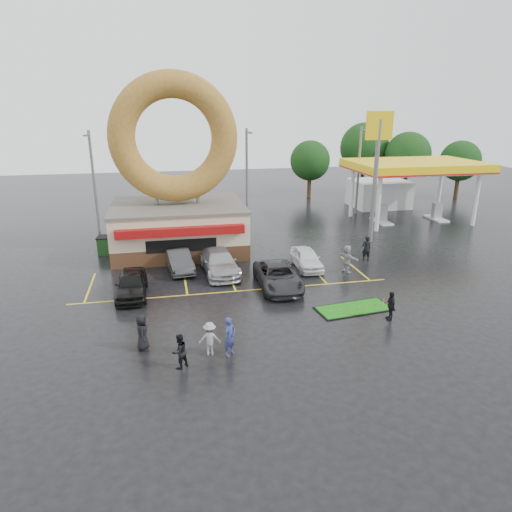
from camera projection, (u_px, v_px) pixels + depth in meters
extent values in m
plane|color=black|center=(246.00, 315.00, 25.22)|extent=(120.00, 120.00, 0.00)
cube|color=#472B19|center=(180.00, 242.00, 36.54)|extent=(10.00, 8.00, 1.20)
cube|color=beige|center=(178.00, 221.00, 35.99)|extent=(10.00, 8.00, 2.30)
cube|color=#59544C|center=(178.00, 205.00, 35.60)|extent=(10.20, 8.20, 0.20)
cube|color=maroon|center=(181.00, 232.00, 31.92)|extent=(9.00, 0.60, 0.60)
cylinder|color=slate|center=(156.00, 197.00, 35.08)|extent=(0.30, 0.30, 1.20)
cylinder|color=slate|center=(198.00, 195.00, 35.69)|extent=(0.30, 0.30, 1.20)
torus|color=brown|center=(174.00, 138.00, 34.00)|extent=(9.60, 2.00, 9.60)
cylinder|color=silver|center=(378.00, 204.00, 41.26)|extent=(0.40, 0.40, 5.00)
cylinder|color=silver|center=(476.00, 200.00, 43.18)|extent=(0.40, 0.40, 5.00)
cylinder|color=silver|center=(352.00, 193.00, 46.84)|extent=(0.40, 0.40, 5.00)
cylinder|color=silver|center=(440.00, 189.00, 48.76)|extent=(0.40, 0.40, 5.00)
cube|color=silver|center=(415.00, 168.00, 44.15)|extent=(12.00, 8.00, 0.50)
cube|color=yellow|center=(415.00, 165.00, 44.05)|extent=(12.30, 8.30, 0.70)
cube|color=#99999E|center=(382.00, 213.00, 44.94)|extent=(0.90, 0.60, 1.60)
cube|color=#99999E|center=(437.00, 211.00, 46.09)|extent=(0.90, 0.60, 1.60)
cube|color=silver|center=(379.00, 193.00, 51.83)|extent=(6.00, 5.00, 3.00)
cylinder|color=slate|center=(375.00, 183.00, 37.30)|extent=(0.36, 0.36, 10.00)
cube|color=yellow|center=(380.00, 126.00, 35.89)|extent=(2.20, 0.30, 2.20)
cylinder|color=slate|center=(94.00, 182.00, 40.49)|extent=(0.24, 0.24, 9.00)
cylinder|color=slate|center=(87.00, 134.00, 38.24)|extent=(0.12, 2.00, 0.12)
cube|color=slate|center=(85.00, 136.00, 37.33)|extent=(0.40, 0.18, 0.12)
cylinder|color=slate|center=(247.00, 176.00, 44.10)|extent=(0.24, 0.24, 9.00)
cylinder|color=slate|center=(248.00, 132.00, 41.86)|extent=(0.12, 2.00, 0.12)
cube|color=slate|center=(251.00, 133.00, 40.94)|extent=(0.40, 0.18, 0.12)
cylinder|color=slate|center=(358.00, 171.00, 47.34)|extent=(0.24, 0.24, 9.00)
cylinder|color=slate|center=(366.00, 130.00, 45.09)|extent=(0.12, 2.00, 0.12)
cube|color=slate|center=(370.00, 131.00, 44.17)|extent=(0.40, 0.18, 0.12)
cylinder|color=#332114|center=(405.00, 185.00, 57.65)|extent=(0.50, 0.50, 2.88)
sphere|color=black|center=(408.00, 155.00, 56.47)|extent=(5.60, 5.60, 5.60)
cylinder|color=#332114|center=(457.00, 187.00, 57.00)|extent=(0.50, 0.50, 2.52)
sphere|color=black|center=(460.00, 161.00, 55.97)|extent=(4.90, 4.90, 4.90)
cylinder|color=#332114|center=(362.00, 180.00, 60.55)|extent=(0.50, 0.50, 3.24)
sphere|color=black|center=(364.00, 147.00, 59.22)|extent=(6.30, 6.30, 6.30)
cylinder|color=#332114|center=(309.00, 187.00, 57.27)|extent=(0.50, 0.50, 2.52)
sphere|color=black|center=(310.00, 161.00, 56.24)|extent=(4.90, 4.90, 4.90)
imported|color=black|center=(131.00, 284.00, 27.48)|extent=(1.84, 4.51, 1.53)
imported|color=#2C2C2E|center=(179.00, 260.00, 31.80)|extent=(2.11, 4.59, 1.46)
imported|color=#9C9CA0|center=(219.00, 262.00, 31.26)|extent=(2.53, 5.55, 1.57)
imported|color=#2A2A2C|center=(278.00, 276.00, 28.76)|extent=(2.59, 5.41, 1.49)
imported|color=white|center=(306.00, 258.00, 32.24)|extent=(1.79, 4.22, 1.42)
imported|color=navy|center=(230.00, 337.00, 20.87)|extent=(0.81, 0.79, 1.87)
imported|color=black|center=(179.00, 351.00, 19.88)|extent=(0.99, 0.96, 1.60)
imported|color=gray|center=(210.00, 339.00, 20.91)|extent=(1.13, 0.75, 1.63)
imported|color=black|center=(142.00, 332.00, 21.37)|extent=(0.56, 0.86, 1.77)
imported|color=black|center=(391.00, 305.00, 24.43)|extent=(0.52, 0.99, 1.60)
imported|color=#97979A|center=(347.00, 259.00, 31.44)|extent=(1.19, 1.86, 1.91)
imported|color=black|center=(366.00, 248.00, 33.76)|extent=(0.71, 0.49, 1.87)
cube|color=#1B4219|center=(111.00, 245.00, 35.49)|extent=(1.90, 1.36, 1.30)
cube|color=black|center=(354.00, 309.00, 25.88)|extent=(4.49, 2.37, 0.05)
cube|color=#197213|center=(354.00, 308.00, 25.87)|extent=(4.27, 2.15, 0.03)
cylinder|color=silver|center=(384.00, 302.00, 26.07)|extent=(0.02, 0.02, 0.49)
cube|color=red|center=(385.00, 299.00, 26.02)|extent=(0.14, 0.01, 0.10)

